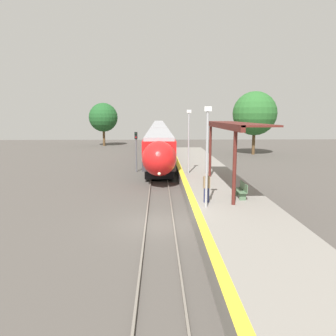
% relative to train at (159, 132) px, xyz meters
% --- Properties ---
extents(ground_plane, '(120.00, 120.00, 0.00)m').
position_rel_train_xyz_m(ground_plane, '(0.00, -51.68, -2.19)').
color(ground_plane, '#4C4742').
extents(rail_left, '(0.08, 90.00, 0.15)m').
position_rel_train_xyz_m(rail_left, '(-0.72, -51.68, -2.11)').
color(rail_left, slate).
rests_on(rail_left, ground_plane).
extents(rail_right, '(0.08, 90.00, 0.15)m').
position_rel_train_xyz_m(rail_right, '(0.72, -51.68, -2.11)').
color(rail_right, slate).
rests_on(rail_right, ground_plane).
extents(train, '(2.85, 88.54, 3.82)m').
position_rel_train_xyz_m(train, '(0.00, 0.00, 0.00)').
color(train, black).
rests_on(train, ground_plane).
extents(platform_right, '(4.59, 64.00, 0.91)m').
position_rel_train_xyz_m(platform_right, '(3.95, -51.68, -1.73)').
color(platform_right, gray).
rests_on(platform_right, ground_plane).
extents(platform_bench, '(0.44, 1.58, 0.89)m').
position_rel_train_xyz_m(platform_bench, '(4.74, -49.77, -0.81)').
color(platform_bench, '#4C6B4C').
rests_on(platform_bench, platform_right).
extents(person_waiting, '(0.36, 0.22, 1.65)m').
position_rel_train_xyz_m(person_waiting, '(2.56, -50.70, -0.43)').
color(person_waiting, navy).
rests_on(person_waiting, platform_right).
extents(railway_signal, '(0.28, 0.28, 3.98)m').
position_rel_train_xyz_m(railway_signal, '(-2.28, -35.54, 0.27)').
color(railway_signal, '#59595E').
rests_on(railway_signal, ground_plane).
extents(lamppost_near, '(0.36, 0.20, 5.14)m').
position_rel_train_xyz_m(lamppost_near, '(2.40, -51.70, 1.68)').
color(lamppost_near, '#9E9EA3').
rests_on(lamppost_near, platform_right).
extents(lamppost_mid, '(0.36, 0.20, 5.14)m').
position_rel_train_xyz_m(lamppost_mid, '(2.40, -41.56, 1.68)').
color(lamppost_mid, '#9E9EA3').
rests_on(lamppost_mid, platform_right).
extents(station_canopy, '(2.02, 11.16, 4.26)m').
position_rel_train_xyz_m(station_canopy, '(4.51, -47.16, 2.68)').
color(station_canopy, '#511E19').
rests_on(station_canopy, platform_right).
extents(background_tree_left, '(5.25, 5.25, 7.87)m').
position_rel_train_xyz_m(background_tree_left, '(-10.20, -6.90, 3.04)').
color(background_tree_left, brown).
rests_on(background_tree_left, ground_plane).
extents(background_tree_right, '(6.22, 6.22, 8.99)m').
position_rel_train_xyz_m(background_tree_right, '(13.67, -21.19, 3.68)').
color(background_tree_right, brown).
rests_on(background_tree_right, ground_plane).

